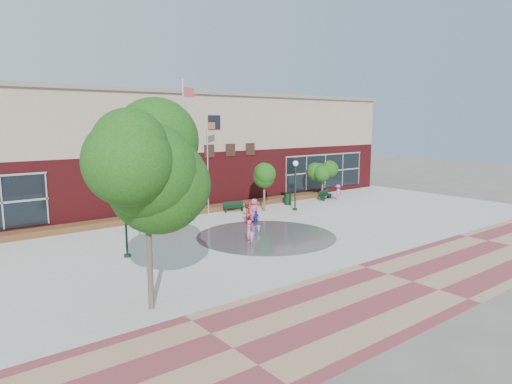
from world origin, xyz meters
TOP-DOWN VIEW (x-y plane):
  - ground at (0.00, 0.00)m, footprint 120.00×120.00m
  - plaza_concrete at (0.00, 4.00)m, footprint 46.00×18.00m
  - paver_band at (0.00, -7.00)m, footprint 46.00×6.00m
  - splash_pad at (0.00, 3.00)m, footprint 8.40×8.40m
  - library_building at (0.00, 17.48)m, footprint 44.40×10.40m
  - flower_bed at (0.00, 11.60)m, footprint 26.00×1.20m
  - flagpole_left at (-2.30, 8.59)m, footprint 1.08×0.41m
  - flagpole_right at (0.97, 11.01)m, footprint 0.88×0.25m
  - lamp_left at (-8.29, 4.11)m, footprint 0.39×0.39m
  - lamp_right at (6.92, 7.91)m, footprint 0.41×0.41m
  - bench_left at (-3.76, 9.68)m, footprint 1.99×1.14m
  - bench_mid at (2.80, 10.35)m, footprint 1.66×0.87m
  - bench_right at (12.34, 9.77)m, footprint 1.80×1.03m
  - trash_can at (8.05, 10.00)m, footprint 0.63×0.63m
  - tree_big_left at (-10.15, -2.66)m, footprint 4.83×4.83m
  - tree_mid at (4.85, 9.17)m, footprint 2.52×2.52m
  - tree_small_right at (12.26, 10.12)m, footprint 2.09×2.09m
  - water_jet_a at (-1.73, 2.19)m, footprint 0.33×0.33m
  - water_jet_b at (0.05, 3.80)m, footprint 0.22×0.22m
  - child_splash at (-1.76, 2.43)m, footprint 0.58×0.56m
  - adult_red at (1.02, 6.35)m, footprint 0.79×0.66m
  - adult_pink at (1.93, 6.66)m, footprint 0.84×0.59m
  - child_blue at (1.23, 5.58)m, footprint 0.63×0.30m
  - person_bench at (13.07, 9.01)m, footprint 0.90×0.53m

SIDE VIEW (x-z plane):
  - ground at x=0.00m, z-range 0.00..0.00m
  - flower_bed at x=0.00m, z-range -0.20..0.20m
  - water_jet_a at x=-1.73m, z-range -0.32..0.32m
  - water_jet_b at x=0.05m, z-range -0.25..0.25m
  - plaza_concrete at x=0.00m, z-range 0.00..0.01m
  - paver_band at x=0.00m, z-range 0.00..0.01m
  - splash_pad at x=0.00m, z-range 0.00..0.01m
  - bench_mid at x=2.80m, z-range -0.14..0.66m
  - bench_right at x=12.34m, z-range -0.15..0.72m
  - bench_left at x=-3.76m, z-range -0.17..0.79m
  - trash_can at x=8.05m, z-range 0.01..1.04m
  - child_blue at x=1.23m, z-range 0.00..1.05m
  - child_splash at x=-1.76m, z-range 0.00..1.33m
  - person_bench at x=13.07m, z-range 0.00..1.38m
  - adult_red at x=1.02m, z-range 0.00..1.49m
  - adult_pink at x=1.93m, z-range 0.00..1.61m
  - lamp_left at x=-8.29m, z-range 0.45..4.14m
  - lamp_right at x=6.92m, z-range 0.47..4.36m
  - tree_small_right at x=12.26m, z-range 0.82..4.40m
  - tree_mid at x=4.85m, z-range 0.97..5.23m
  - flagpole_right at x=0.97m, z-range 0.42..7.64m
  - library_building at x=0.00m, z-range 0.04..9.24m
  - flagpole_left at x=-2.30m, z-range 0.54..10.12m
  - tree_big_left at x=-10.15m, z-range 1.66..9.39m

